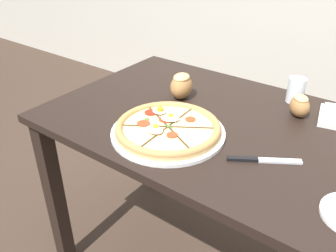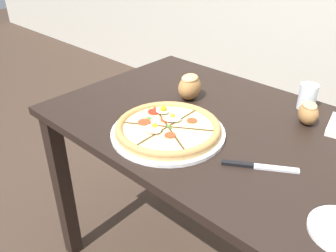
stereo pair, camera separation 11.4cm
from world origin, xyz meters
name	(u,v)px [view 2 (the right image)]	position (x,y,z in m)	size (l,w,h in m)	color
dining_table	(219,152)	(0.00, 0.00, 0.65)	(1.20, 0.79, 0.78)	black
pizza	(168,129)	(-0.09, -0.18, 0.80)	(0.37, 0.37, 0.05)	white
bread_piece_near	(190,86)	(-0.21, 0.07, 0.83)	(0.10, 0.13, 0.10)	#A3703D
bread_piece_mid	(308,113)	(0.21, 0.20, 0.82)	(0.11, 0.11, 0.08)	#A3703D
knife_main	(259,166)	(0.23, -0.14, 0.78)	(0.19, 0.13, 0.01)	silver
water_glass	(307,98)	(0.16, 0.30, 0.82)	(0.06, 0.06, 0.10)	white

